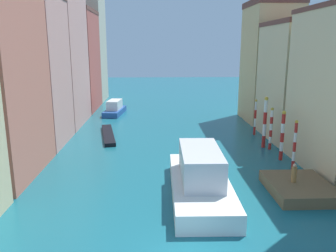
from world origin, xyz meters
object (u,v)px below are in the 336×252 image
(mooring_pole_0, at_px, (295,145))
(motorboat_0, at_px, (115,109))
(mooring_pole_1, at_px, (282,135))
(gondola_black, at_px, (108,135))
(mooring_pole_2, at_px, (271,128))
(mooring_pole_4, at_px, (255,117))
(mooring_pole_3, at_px, (265,122))
(person_on_dock, at_px, (294,174))
(vaporetto_white, at_px, (200,178))
(waterfront_dock, at_px, (299,188))

(mooring_pole_0, xyz_separation_m, motorboat_0, (-17.88, 25.22, -1.37))
(mooring_pole_1, height_order, gondola_black, mooring_pole_1)
(mooring_pole_2, xyz_separation_m, mooring_pole_4, (0.11, 5.89, -0.05))
(mooring_pole_1, bearing_deg, mooring_pole_4, 88.81)
(mooring_pole_3, bearing_deg, person_on_dock, -97.10)
(gondola_black, bearing_deg, person_on_dock, -46.68)
(mooring_pole_2, relative_size, mooring_pole_4, 1.02)
(mooring_pole_3, relative_size, vaporetto_white, 0.48)
(person_on_dock, relative_size, motorboat_0, 0.20)
(gondola_black, bearing_deg, vaporetto_white, -62.33)
(waterfront_dock, relative_size, gondola_black, 0.58)
(mooring_pole_0, distance_m, vaporetto_white, 9.77)
(mooring_pole_0, xyz_separation_m, mooring_pole_4, (0.11, 11.82, -0.05))
(mooring_pole_3, relative_size, motorboat_0, 0.75)
(mooring_pole_0, height_order, gondola_black, mooring_pole_0)
(mooring_pole_4, height_order, vaporetto_white, mooring_pole_4)
(person_on_dock, distance_m, mooring_pole_0, 4.92)
(person_on_dock, relative_size, gondola_black, 0.15)
(vaporetto_white, height_order, gondola_black, vaporetto_white)
(mooring_pole_1, distance_m, vaporetto_white, 11.21)
(mooring_pole_4, bearing_deg, vaporetto_white, -117.70)
(person_on_dock, height_order, motorboat_0, person_on_dock)
(mooring_pole_1, height_order, vaporetto_white, mooring_pole_1)
(mooring_pole_2, distance_m, mooring_pole_3, 1.03)
(mooring_pole_3, xyz_separation_m, mooring_pole_4, (0.51, 5.08, -0.54))
(mooring_pole_2, relative_size, gondola_black, 0.48)
(motorboat_0, bearing_deg, gondola_black, -86.90)
(waterfront_dock, bearing_deg, mooring_pole_0, 73.27)
(mooring_pole_0, height_order, mooring_pole_1, mooring_pole_1)
(mooring_pole_3, bearing_deg, mooring_pole_1, -85.52)
(person_on_dock, relative_size, mooring_pole_1, 0.30)
(mooring_pole_0, distance_m, motorboat_0, 30.95)
(person_on_dock, bearing_deg, vaporetto_white, -178.76)
(motorboat_0, bearing_deg, mooring_pole_4, -36.69)
(mooring_pole_4, xyz_separation_m, motorboat_0, (-17.99, 13.40, -1.32))
(mooring_pole_1, relative_size, vaporetto_white, 0.42)
(mooring_pole_0, bearing_deg, vaporetto_white, -151.43)
(waterfront_dock, xyz_separation_m, person_on_dock, (-0.42, 0.12, 1.03))
(motorboat_0, bearing_deg, mooring_pole_2, -47.19)
(mooring_pole_0, relative_size, mooring_pole_4, 1.02)
(waterfront_dock, height_order, motorboat_0, motorboat_0)
(waterfront_dock, xyz_separation_m, mooring_pole_0, (1.39, 4.62, 1.82))
(mooring_pole_2, bearing_deg, waterfront_dock, -97.46)
(mooring_pole_0, bearing_deg, mooring_pole_4, 89.49)
(mooring_pole_1, distance_m, motorboat_0, 28.80)
(mooring_pole_4, bearing_deg, mooring_pole_3, -95.76)
(mooring_pole_0, bearing_deg, waterfront_dock, -106.73)
(person_on_dock, height_order, mooring_pole_4, mooring_pole_4)
(mooring_pole_2, distance_m, mooring_pole_4, 5.90)
(waterfront_dock, height_order, mooring_pole_2, mooring_pole_2)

